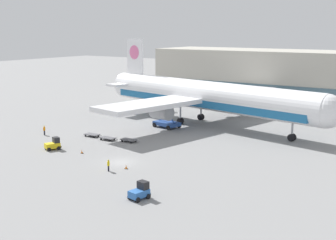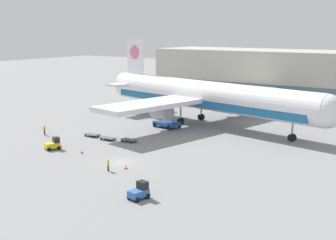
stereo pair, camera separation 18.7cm
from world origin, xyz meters
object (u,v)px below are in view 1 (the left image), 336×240
(baggage_dolly_third, at_px, (129,140))
(ground_crew_near, at_px, (44,129))
(airplane_main, at_px, (203,96))
(baggage_tug_foreground, at_px, (53,144))
(baggage_dolly_lead, at_px, (92,134))
(ground_crew_far, at_px, (108,164))
(scissor_lift_loader, at_px, (167,117))
(baggage_dolly_second, at_px, (108,138))
(baggage_tug_mid, at_px, (140,191))
(traffic_cone_near, at_px, (82,152))
(traffic_cone_far, at_px, (126,167))

(baggage_dolly_third, xyz_separation_m, ground_crew_near, (-16.28, -4.61, 0.67))
(baggage_dolly_third, bearing_deg, airplane_main, 80.58)
(baggage_tug_foreground, height_order, ground_crew_near, baggage_tug_foreground)
(baggage_dolly_lead, relative_size, ground_crew_far, 2.24)
(baggage_dolly_lead, distance_m, ground_crew_far, 21.80)
(baggage_dolly_lead, height_order, ground_crew_far, ground_crew_far)
(scissor_lift_loader, height_order, baggage_dolly_second, scissor_lift_loader)
(baggage_tug_mid, height_order, ground_crew_near, baggage_tug_mid)
(baggage_tug_mid, height_order, traffic_cone_near, baggage_tug_mid)
(scissor_lift_loader, bearing_deg, baggage_dolly_second, -88.84)
(airplane_main, bearing_deg, scissor_lift_loader, -112.22)
(baggage_dolly_lead, bearing_deg, baggage_dolly_second, -7.35)
(traffic_cone_far, bearing_deg, ground_crew_near, 162.94)
(traffic_cone_near, height_order, traffic_cone_far, traffic_cone_far)
(baggage_tug_foreground, relative_size, baggage_dolly_lead, 0.75)
(baggage_dolly_lead, relative_size, traffic_cone_near, 6.46)
(baggage_dolly_lead, height_order, traffic_cone_far, traffic_cone_far)
(scissor_lift_loader, distance_m, baggage_tug_mid, 39.85)
(baggage_tug_mid, bearing_deg, ground_crew_near, 75.19)
(scissor_lift_loader, relative_size, ground_crew_far, 3.42)
(ground_crew_far, bearing_deg, baggage_dolly_lead, -149.46)
(traffic_cone_near, bearing_deg, airplane_main, 81.76)
(baggage_tug_foreground, bearing_deg, traffic_cone_far, -71.79)
(baggage_dolly_second, bearing_deg, ground_crew_near, -164.92)
(baggage_dolly_lead, bearing_deg, baggage_dolly_third, 2.89)
(ground_crew_near, bearing_deg, baggage_dolly_lead, -77.54)
(ground_crew_far, relative_size, traffic_cone_far, 2.88)
(scissor_lift_loader, relative_size, baggage_dolly_second, 1.53)
(airplane_main, distance_m, baggage_dolly_third, 21.39)
(airplane_main, bearing_deg, traffic_cone_near, -87.26)
(airplane_main, height_order, scissor_lift_loader, airplane_main)
(baggage_dolly_third, xyz_separation_m, traffic_cone_near, (-1.42, -10.04, -0.11))
(baggage_dolly_third, bearing_deg, baggage_tug_foreground, -123.45)
(baggage_dolly_third, distance_m, traffic_cone_far, 15.83)
(baggage_dolly_second, height_order, traffic_cone_near, traffic_cone_near)
(baggage_dolly_lead, distance_m, ground_crew_near, 9.09)
(airplane_main, relative_size, baggage_dolly_lead, 15.49)
(baggage_tug_foreground, distance_m, traffic_cone_near, 5.59)
(baggage_dolly_second, relative_size, ground_crew_far, 2.24)
(baggage_tug_foreground, bearing_deg, ground_crew_far, -80.40)
(ground_crew_far, xyz_separation_m, traffic_cone_far, (1.29, 2.24, -0.69))
(ground_crew_near, bearing_deg, traffic_cone_near, -124.04)
(traffic_cone_far, bearing_deg, baggage_dolly_lead, 146.03)
(airplane_main, xyz_separation_m, baggage_tug_mid, (15.46, -41.25, -4.96))
(scissor_lift_loader, xyz_separation_m, baggage_dolly_second, (-2.56, -14.77, -1.76))
(traffic_cone_near, bearing_deg, baggage_dolly_second, 105.75)
(scissor_lift_loader, distance_m, traffic_cone_near, 23.85)
(baggage_dolly_second, distance_m, baggage_dolly_third, 4.09)
(scissor_lift_loader, bearing_deg, traffic_cone_far, -56.25)
(baggage_tug_foreground, bearing_deg, baggage_dolly_third, -8.47)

